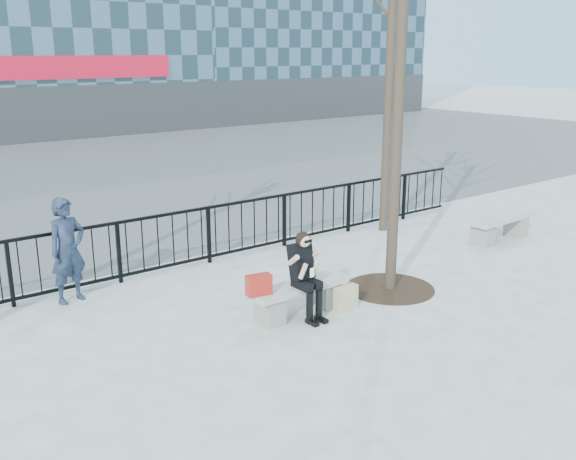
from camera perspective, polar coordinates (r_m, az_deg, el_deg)
ground at (r=9.96m, az=1.00°, el=-7.47°), size 120.00×120.00×0.00m
street_surface at (r=23.21m, az=-22.86°, el=4.73°), size 60.00×23.00×0.01m
railing at (r=12.13m, az=-7.87°, el=-0.58°), size 14.00×0.06×1.10m
tree_grate at (r=11.10m, az=9.05°, el=-5.13°), size 1.50×1.50×0.02m
bench_main at (r=9.85m, az=1.00°, el=-5.86°), size 1.65×0.46×0.49m
bench_second at (r=14.38m, az=18.35°, el=0.40°), size 1.78×0.50×0.53m
seated_woman at (r=9.60m, az=1.61°, el=-4.09°), size 0.50×0.64×1.34m
handbag at (r=9.33m, az=-2.62°, el=-4.89°), size 0.40×0.25×0.30m
shopping_bag at (r=10.10m, az=5.15°, el=-6.03°), size 0.41×0.16×0.39m
standing_man at (r=10.76m, az=-19.00°, el=-1.72°), size 0.70×0.54×1.72m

